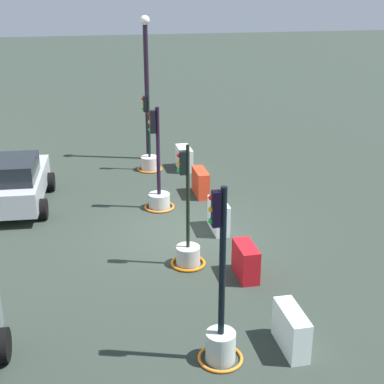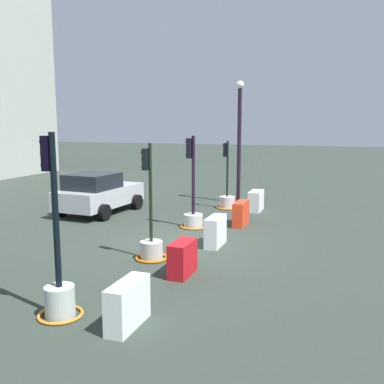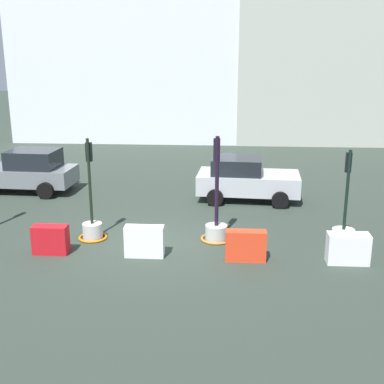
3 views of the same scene
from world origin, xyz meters
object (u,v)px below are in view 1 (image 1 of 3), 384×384
(traffic_light_0, at_px, (220,330))
(construction_barrier_4, at_px, (184,158))
(construction_barrier_3, at_px, (201,183))
(street_lamp_post, at_px, (147,79))
(construction_barrier_0, at_px, (291,330))
(traffic_light_3, at_px, (149,159))
(car_silver_hatchback, at_px, (11,182))
(traffic_light_2, at_px, (159,191))
(construction_barrier_1, at_px, (246,261))
(traffic_light_1, at_px, (188,247))
(construction_barrier_2, at_px, (219,216))

(traffic_light_0, xyz_separation_m, construction_barrier_4, (11.17, -1.51, -0.24))
(construction_barrier_3, relative_size, street_lamp_post, 0.20)
(construction_barrier_0, distance_m, construction_barrier_4, 11.11)
(traffic_light_3, height_order, street_lamp_post, street_lamp_post)
(traffic_light_3, xyz_separation_m, car_silver_hatchback, (-2.72, 4.66, 0.41))
(traffic_light_2, height_order, construction_barrier_1, traffic_light_2)
(construction_barrier_0, bearing_deg, traffic_light_0, 92.26)
(traffic_light_3, height_order, construction_barrier_3, traffic_light_3)
(traffic_light_2, bearing_deg, construction_barrier_1, -163.51)
(construction_barrier_0, bearing_deg, traffic_light_2, 10.67)
(car_silver_hatchback, bearing_deg, traffic_light_3, -59.74)
(traffic_light_1, xyz_separation_m, street_lamp_post, (8.96, -0.23, 2.68))
(construction_barrier_2, bearing_deg, traffic_light_0, 165.85)
(construction_barrier_1, xyz_separation_m, construction_barrier_2, (2.69, -0.03, 0.03))
(traffic_light_1, height_order, construction_barrier_1, traffic_light_1)
(construction_barrier_4, bearing_deg, construction_barrier_3, -179.84)
(construction_barrier_0, distance_m, street_lamp_post, 13.02)
(traffic_light_3, bearing_deg, street_lamp_post, -6.42)
(car_silver_hatchback, bearing_deg, street_lamp_post, -49.43)
(construction_barrier_1, xyz_separation_m, construction_barrier_4, (8.26, -0.13, 0.01))
(traffic_light_2, bearing_deg, construction_barrier_0, -169.33)
(construction_barrier_2, distance_m, car_silver_hatchback, 6.59)
(construction_barrier_1, distance_m, construction_barrier_4, 8.26)
(construction_barrier_1, bearing_deg, traffic_light_1, 54.71)
(traffic_light_2, xyz_separation_m, construction_barrier_0, (-7.52, -1.42, -0.14))
(construction_barrier_3, height_order, construction_barrier_4, construction_barrier_3)
(traffic_light_3, height_order, construction_barrier_1, traffic_light_3)
(street_lamp_post, bearing_deg, traffic_light_1, 178.51)
(traffic_light_3, distance_m, construction_barrier_0, 11.34)
(car_silver_hatchback, distance_m, street_lamp_post, 6.77)
(traffic_light_0, bearing_deg, car_silver_hatchback, 27.27)
(traffic_light_3, distance_m, construction_barrier_2, 5.85)
(car_silver_hatchback, bearing_deg, construction_barrier_4, -66.76)
(traffic_light_1, distance_m, construction_barrier_0, 3.94)
(construction_barrier_1, distance_m, construction_barrier_3, 5.51)
(traffic_light_3, relative_size, street_lamp_post, 0.53)
(traffic_light_0, distance_m, construction_barrier_2, 5.78)
(traffic_light_0, xyz_separation_m, construction_barrier_1, (2.91, -1.38, -0.24))
(construction_barrier_4, bearing_deg, traffic_light_0, 172.29)
(traffic_light_1, xyz_separation_m, construction_barrier_0, (-3.73, -1.27, -0.07))
(traffic_light_2, relative_size, car_silver_hatchback, 0.80)
(construction_barrier_2, bearing_deg, construction_barrier_3, -2.18)
(construction_barrier_2, relative_size, car_silver_hatchback, 0.27)
(construction_barrier_1, bearing_deg, street_lamp_post, 5.82)
(traffic_light_0, height_order, construction_barrier_4, traffic_light_0)
(construction_barrier_1, height_order, car_silver_hatchback, car_silver_hatchback)
(construction_barrier_3, bearing_deg, car_silver_hatchback, 88.09)
(traffic_light_1, distance_m, construction_barrier_1, 1.52)
(traffic_light_3, height_order, car_silver_hatchback, traffic_light_3)
(construction_barrier_3, bearing_deg, traffic_light_3, 23.95)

